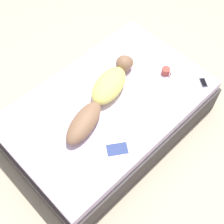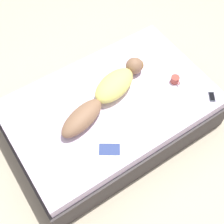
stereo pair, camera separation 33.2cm
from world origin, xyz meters
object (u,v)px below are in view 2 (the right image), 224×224
object	(u,v)px
coffee_mug	(175,80)
person	(107,92)
cell_phone	(212,97)
open_magazine	(110,141)

from	to	relation	value
coffee_mug	person	bearing A→B (deg)	-107.66
person	cell_phone	xyz separation A→B (m)	(0.64, 0.98, -0.09)
open_magazine	coffee_mug	xyz separation A→B (m)	(-0.23, 1.05, 0.04)
open_magazine	coffee_mug	distance (m)	1.08
open_magazine	cell_phone	size ratio (longest dim) A/B	3.50
person	coffee_mug	size ratio (longest dim) A/B	10.09
person	coffee_mug	world-z (taller)	person
coffee_mug	cell_phone	world-z (taller)	coffee_mug
cell_phone	coffee_mug	bearing A→B (deg)	152.63
open_magazine	cell_phone	distance (m)	1.27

